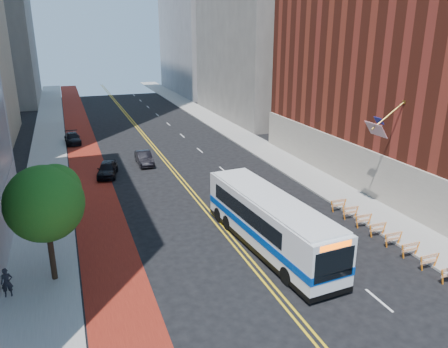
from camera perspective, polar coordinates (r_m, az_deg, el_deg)
ground at (r=24.43m, az=7.40°, el=-15.76°), size 160.00×160.00×0.00m
sidewalk_left at (r=49.68m, az=-22.03°, el=1.19°), size 4.00×140.00×0.15m
sidewalk_right at (r=54.19m, az=4.12°, el=3.88°), size 4.00×140.00×0.15m
bus_lane_paint at (r=49.68m, az=-17.54°, el=1.60°), size 3.60×140.00×0.01m
center_line_inner at (r=50.57m, az=-8.58°, el=2.56°), size 0.14×140.00×0.01m
center_line_outer at (r=50.64m, az=-8.18°, el=2.60°), size 0.14×140.00×0.01m
lane_dashes at (r=59.20m, az=-5.49°, el=5.02°), size 0.14×98.20×0.01m
brick_building at (r=43.55m, az=27.26°, el=12.92°), size 18.73×36.00×22.00m
construction_barriers at (r=31.49m, az=20.31°, el=-7.16°), size 1.42×10.91×1.00m
street_tree at (r=25.38m, az=-22.30°, el=-3.20°), size 4.20×4.20×6.70m
transit_bus at (r=28.49m, az=5.87°, el=-6.13°), size 3.85×13.19×3.58m
car_a at (r=43.86m, az=-14.99°, el=0.65°), size 2.62×4.57×1.46m
car_b at (r=46.86m, az=-10.39°, el=2.06°), size 1.49×4.22×1.39m
car_c at (r=57.89m, az=-19.17°, el=4.42°), size 2.01×4.54×1.30m
pedestrian at (r=26.33m, az=-26.50°, el=-12.58°), size 0.60×0.40×1.62m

